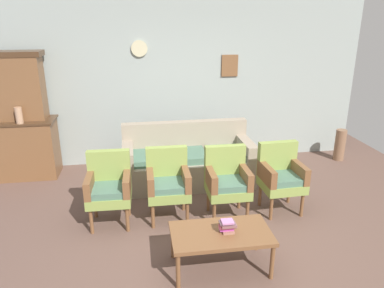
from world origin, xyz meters
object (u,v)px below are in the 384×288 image
Objects in this scene: armchair_near_couch_end at (109,186)px; armchair_near_cabinet at (227,179)px; coffee_table at (221,236)px; floral_couch at (188,162)px; floor_vase_by_wall at (340,145)px; armchair_row_middle at (168,181)px; armchair_by_doorway at (281,175)px; book_stack_on_table at (227,226)px; side_cabinet at (20,149)px; vase_on_cabinet at (19,115)px.

armchair_near_cabinet is at bearing -1.65° from armchair_near_couch_end.
armchair_near_cabinet reaches higher than coffee_table.
floor_vase_by_wall is (2.81, 0.52, -0.05)m from floral_couch.
armchair_row_middle is at bearing 175.23° from armchair_near_cabinet.
armchair_near_cabinet and armchair_by_doorway have the same top height.
armchair_near_couch_end is 5.40× the size of book_stack_on_table.
side_cabinet is 3.77m from coffee_table.
armchair_near_couch_end is at bearing 138.38° from book_stack_on_table.
vase_on_cabinet is 0.25× the size of coffee_table.
armchair_near_cabinet reaches higher than book_stack_on_table.
armchair_near_couch_end is 1.46m from armchair_near_cabinet.
floral_couch is 1.51m from armchair_near_couch_end.
armchair_near_couch_end is at bearing 178.35° from armchair_near_cabinet.
book_stack_on_table is at bearing -6.42° from coffee_table.
coffee_table is (0.04, -2.09, 0.05)m from floral_couch.
armchair_row_middle is 0.90× the size of coffee_table.
vase_on_cabinet is at bearing 135.46° from book_stack_on_table.
coffee_table is at bearing -88.81° from floral_couch.
side_cabinet reaches higher than armchair_by_doorway.
book_stack_on_table is at bearing -87.14° from floral_couch.
book_stack_on_table reaches higher than coffee_table.
armchair_row_middle is (-0.39, -1.00, 0.17)m from floral_couch.
side_cabinet is at bearing 150.19° from armchair_near_cabinet.
armchair_row_middle and armchair_near_cabinet have the same top height.
armchair_near_couch_end is (1.36, -1.45, -0.55)m from vase_on_cabinet.
floral_couch reaches higher than coffee_table.
vase_on_cabinet is 0.13× the size of floral_couch.
vase_on_cabinet is at bearing 134.85° from coffee_table.
side_cabinet is 1.28× the size of armchair_near_couch_end.
armchair_row_middle is 1.62× the size of floor_vase_by_wall.
armchair_near_couch_end and armchair_near_cabinet have the same top height.
floor_vase_by_wall is at bearing 32.82° from armchair_near_cabinet.
side_cabinet is 6.93× the size of book_stack_on_table.
coffee_table is (0.43, -1.09, -0.12)m from armchair_row_middle.
book_stack_on_table is at bearing -44.54° from vase_on_cabinet.
floor_vase_by_wall reaches higher than book_stack_on_table.
armchair_near_couch_end reaches higher than book_stack_on_table.
side_cabinet is 2.20m from armchair_near_couch_end.
armchair_near_cabinet is (0.74, -0.06, 0.00)m from armchair_row_middle.
floral_couch reaches higher than book_stack_on_table.
floral_couch is 1.96× the size of coffee_table.
vase_on_cabinet is at bearing -58.47° from side_cabinet.
armchair_row_middle is at bearing -154.56° from floor_vase_by_wall.
armchair_near_couch_end is at bearing -48.06° from side_cabinet.
vase_on_cabinet reaches higher than side_cabinet.
armchair_near_cabinet is at bearing 73.11° from coffee_table.
vase_on_cabinet is 3.24m from armchair_near_cabinet.
side_cabinet is 0.63m from vase_on_cabinet.
floor_vase_by_wall is at bearing 25.44° from armchair_row_middle.
armchair_near_couch_end is 1.00× the size of armchair_near_cabinet.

